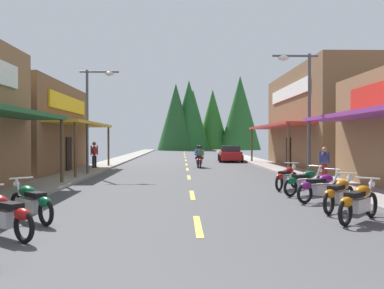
# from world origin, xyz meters

# --- Properties ---
(ground) EXTENTS (10.21, 88.26, 0.10)m
(ground) POSITION_xyz_m (0.00, 29.13, -0.05)
(ground) COLOR #4C4C4F
(sidewalk_left) EXTENTS (2.08, 88.26, 0.12)m
(sidewalk_left) POSITION_xyz_m (-6.14, 29.13, 0.06)
(sidewalk_left) COLOR gray
(sidewalk_left) RESTS_ON ground
(sidewalk_right) EXTENTS (2.08, 88.26, 0.12)m
(sidewalk_right) POSITION_xyz_m (6.14, 29.13, 0.06)
(sidewalk_right) COLOR #9E9991
(sidewalk_right) RESTS_ON ground
(centerline_dashes) EXTENTS (0.16, 62.39, 0.01)m
(centerline_dashes) POSITION_xyz_m (0.00, 31.47, 0.01)
(centerline_dashes) COLOR #E0C64C
(centerline_dashes) RESTS_ON ground
(storefront_left_far) EXTENTS (9.50, 10.70, 5.25)m
(storefront_left_far) POSITION_xyz_m (-10.99, 22.94, 2.63)
(storefront_left_far) COLOR brown
(storefront_left_far) RESTS_ON ground
(storefront_right_far) EXTENTS (8.71, 13.93, 6.78)m
(storefront_right_far) POSITION_xyz_m (10.61, 26.95, 3.39)
(storefront_right_far) COLOR brown
(storefront_right_far) RESTS_ON ground
(streetlamp_left) EXTENTS (2.12, 0.30, 5.74)m
(streetlamp_left) POSITION_xyz_m (-5.17, 20.59, 3.78)
(streetlamp_left) COLOR #474C51
(streetlamp_left) RESTS_ON ground
(streetlamp_right) EXTENTS (2.12, 0.30, 5.91)m
(streetlamp_right) POSITION_xyz_m (5.17, 16.87, 3.88)
(streetlamp_right) COLOR #474C51
(streetlamp_right) RESTS_ON ground
(motorcycle_parked_right_2) EXTENTS (1.61, 1.56, 1.04)m
(motorcycle_parked_right_2) POSITION_xyz_m (3.87, 7.70, 0.49)
(motorcycle_parked_right_2) COLOR black
(motorcycle_parked_right_2) RESTS_ON ground
(motorcycle_parked_right_3) EXTENTS (1.49, 1.67, 1.04)m
(motorcycle_parked_right_3) POSITION_xyz_m (3.96, 9.16, 0.49)
(motorcycle_parked_right_3) COLOR black
(motorcycle_parked_right_3) RESTS_ON ground
(motorcycle_parked_right_4) EXTENTS (1.90, 1.16, 1.04)m
(motorcycle_parked_right_4) POSITION_xyz_m (4.03, 10.86, 0.49)
(motorcycle_parked_right_4) COLOR black
(motorcycle_parked_right_4) RESTS_ON ground
(motorcycle_parked_right_5) EXTENTS (1.88, 1.20, 1.04)m
(motorcycle_parked_right_5) POSITION_xyz_m (4.00, 12.46, 0.49)
(motorcycle_parked_right_5) COLOR black
(motorcycle_parked_right_5) RESTS_ON ground
(motorcycle_parked_right_6) EXTENTS (1.35, 1.79, 1.04)m
(motorcycle_parked_right_6) POSITION_xyz_m (3.78, 14.20, 0.49)
(motorcycle_parked_right_6) COLOR black
(motorcycle_parked_right_6) RESTS_ON ground
(motorcycle_parked_left_1) EXTENTS (1.75, 1.39, 1.04)m
(motorcycle_parked_left_1) POSITION_xyz_m (-3.95, 6.26, 0.49)
(motorcycle_parked_left_1) COLOR black
(motorcycle_parked_left_1) RESTS_ON ground
(motorcycle_parked_left_2) EXTENTS (1.59, 1.58, 1.04)m
(motorcycle_parked_left_2) POSITION_xyz_m (-3.99, 7.89, 0.49)
(motorcycle_parked_left_2) COLOR black
(motorcycle_parked_left_2) RESTS_ON ground
(rider_cruising_lead) EXTENTS (0.60, 2.14, 1.57)m
(rider_cruising_lead) POSITION_xyz_m (0.93, 26.78, 0.66)
(rider_cruising_lead) COLOR black
(rider_cruising_lead) RESTS_ON ground
(rider_cruising_trailing) EXTENTS (0.60, 2.14, 1.57)m
(rider_cruising_trailing) POSITION_xyz_m (0.78, 27.11, 0.66)
(rider_cruising_trailing) COLOR black
(rider_cruising_trailing) RESTS_ON ground
(pedestrian_by_shop) EXTENTS (0.55, 0.35, 1.62)m
(pedestrian_by_shop) POSITION_xyz_m (6.25, 16.97, 0.94)
(pedestrian_by_shop) COLOR maroon
(pedestrian_by_shop) RESTS_ON ground
(pedestrian_browsing) EXTENTS (0.43, 0.45, 1.81)m
(pedestrian_browsing) POSITION_xyz_m (-6.06, 25.05, 1.06)
(pedestrian_browsing) COLOR black
(pedestrian_browsing) RESTS_ON ground
(parked_car_curbside) EXTENTS (2.24, 4.39, 1.40)m
(parked_car_curbside) POSITION_xyz_m (3.90, 34.49, 0.69)
(parked_car_curbside) COLOR #B21919
(parked_car_curbside) RESTS_ON ground
(treeline_backdrop) EXTENTS (19.01, 11.17, 13.71)m
(treeline_backdrop) POSITION_xyz_m (3.45, 74.11, 6.07)
(treeline_backdrop) COLOR #1F4E23
(treeline_backdrop) RESTS_ON ground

